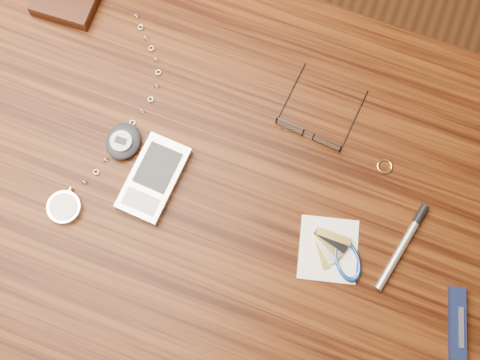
{
  "coord_description": "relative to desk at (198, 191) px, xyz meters",
  "views": [
    {
      "loc": [
        0.15,
        -0.2,
        1.62
      ],
      "look_at": [
        0.07,
        0.01,
        0.76
      ],
      "focal_mm": 45.0,
      "sensor_mm": 36.0,
      "label": 1
    }
  ],
  "objects": [
    {
      "name": "eyeglasses",
      "position": [
        0.14,
        0.12,
        0.11
      ],
      "size": [
        0.12,
        0.12,
        0.02
      ],
      "color": "black",
      "rests_on": "desk"
    },
    {
      "name": "silver_pen",
      "position": [
        0.33,
        0.02,
        0.11
      ],
      "size": [
        0.04,
        0.14,
        0.01
      ],
      "color": "#B1B1B5",
      "rests_on": "desk"
    },
    {
      "name": "desk",
      "position": [
        0.0,
        0.0,
        0.0
      ],
      "size": [
        1.0,
        0.7,
        0.75
      ],
      "color": "#3B1C09",
      "rests_on": "ground"
    },
    {
      "name": "ground",
      "position": [
        0.0,
        0.0,
        -0.65
      ],
      "size": [
        3.8,
        3.8,
        0.0
      ],
      "primitive_type": "plane",
      "color": "#472814",
      "rests_on": "ground"
    },
    {
      "name": "pocket_knife",
      "position": [
        0.43,
        -0.07,
        0.11
      ],
      "size": [
        0.05,
        0.1,
        0.01
      ],
      "color": "#0B1636",
      "rests_on": "desk"
    },
    {
      "name": "notepad_keys",
      "position": [
        0.24,
        -0.04,
        0.11
      ],
      "size": [
        0.12,
        0.11,
        0.01
      ],
      "color": "white",
      "rests_on": "desk"
    },
    {
      "name": "pocket_watch",
      "position": [
        -0.16,
        -0.1,
        0.11
      ],
      "size": [
        0.09,
        0.36,
        0.02
      ],
      "color": "silver",
      "rests_on": "desk"
    },
    {
      "name": "gold_ring",
      "position": [
        0.27,
        0.12,
        0.1
      ],
      "size": [
        0.03,
        0.03,
        0.0
      ],
      "primitive_type": "torus",
      "rotation": [
        0.0,
        0.0,
        -0.38
      ],
      "color": "tan",
      "rests_on": "desk"
    },
    {
      "name": "pda_phone",
      "position": [
        -0.05,
        -0.03,
        0.11
      ],
      "size": [
        0.07,
        0.13,
        0.02
      ],
      "color": "#AEAEB2",
      "rests_on": "desk"
    },
    {
      "name": "pedometer",
      "position": [
        -0.12,
        0.01,
        0.11
      ],
      "size": [
        0.06,
        0.06,
        0.02
      ],
      "color": "black",
      "rests_on": "desk"
    }
  ]
}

